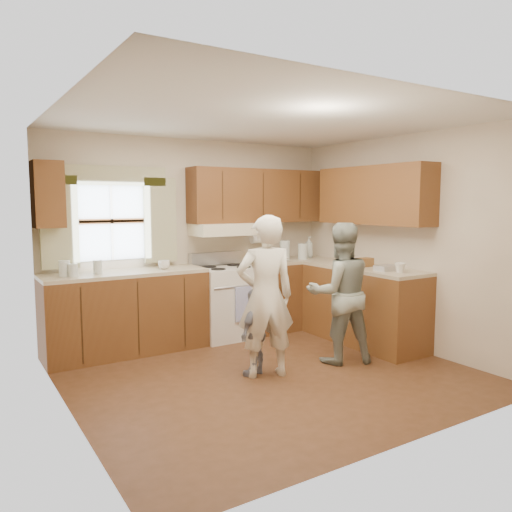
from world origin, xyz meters
TOP-DOWN VIEW (x-y plane):
  - room at (0.00, 0.00)m, footprint 3.80×3.80m
  - kitchen_fixtures at (0.61, 1.08)m, footprint 3.80×2.25m
  - stove at (0.30, 1.44)m, footprint 0.76×0.67m
  - woman_left at (-0.06, -0.03)m, footprint 0.67×0.53m
  - woman_right at (0.86, -0.08)m, footprint 0.88×0.78m
  - child at (-0.13, 0.04)m, footprint 0.55×0.44m

SIDE VIEW (x-z plane):
  - child at x=-0.13m, z-range 0.00..0.87m
  - stove at x=0.30m, z-range -0.07..1.00m
  - woman_right at x=0.86m, z-range 0.00..1.51m
  - woman_left at x=-0.06m, z-range 0.00..1.60m
  - kitchen_fixtures at x=0.61m, z-range -0.24..1.91m
  - room at x=0.00m, z-range -0.65..3.15m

